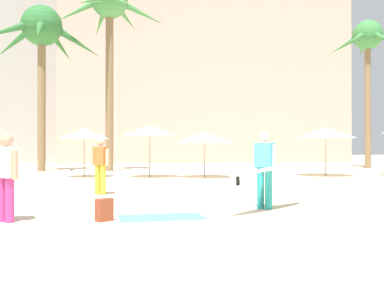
# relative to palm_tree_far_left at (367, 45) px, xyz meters

# --- Properties ---
(ground) EXTENTS (120.00, 120.00, 0.00)m
(ground) POSITION_rel_palm_tree_far_left_xyz_m (-13.92, -18.90, -7.90)
(ground) COLOR beige
(hotel_pink) EXTENTS (24.86, 10.98, 18.62)m
(hotel_pink) POSITION_rel_palm_tree_far_left_xyz_m (-8.57, 14.93, 1.41)
(hotel_pink) COLOR #DB9989
(hotel_pink) RESTS_ON ground
(palm_tree_far_left) EXTENTS (4.73, 4.88, 9.47)m
(palm_tree_far_left) POSITION_rel_palm_tree_far_left_xyz_m (0.00, 0.00, 0.00)
(palm_tree_far_left) COLOR brown
(palm_tree_far_left) RESTS_ON ground
(palm_tree_center) EXTENTS (6.42, 6.74, 9.30)m
(palm_tree_center) POSITION_rel_palm_tree_far_left_xyz_m (-19.94, -0.88, -0.27)
(palm_tree_center) COLOR brown
(palm_tree_center) RESTS_ON ground
(palm_tree_right) EXTENTS (6.44, 6.29, 10.76)m
(palm_tree_right) POSITION_rel_palm_tree_far_left_xyz_m (-16.17, -0.88, 1.02)
(palm_tree_right) COLOR brown
(palm_tree_right) RESTS_ON ground
(cafe_umbrella_1) EXTENTS (2.60, 2.60, 2.10)m
(cafe_umbrella_1) POSITION_rel_palm_tree_far_left_xyz_m (-11.62, -6.78, -6.07)
(cafe_umbrella_1) COLOR gray
(cafe_umbrella_1) RESTS_ON ground
(cafe_umbrella_3) EXTENTS (2.74, 2.74, 2.30)m
(cafe_umbrella_3) POSITION_rel_palm_tree_far_left_xyz_m (-5.81, -6.55, -5.86)
(cafe_umbrella_3) COLOR gray
(cafe_umbrella_3) RESTS_ON ground
(cafe_umbrella_5) EXTENTS (2.42, 2.42, 2.35)m
(cafe_umbrella_5) POSITION_rel_palm_tree_far_left_xyz_m (-14.05, -6.34, -5.79)
(cafe_umbrella_5) COLOR gray
(cafe_umbrella_5) RESTS_ON ground
(cafe_umbrella_6) EXTENTS (2.22, 2.22, 2.23)m
(cafe_umbrella_6) POSITION_rel_palm_tree_far_left_xyz_m (-16.99, -5.88, -5.92)
(cafe_umbrella_6) COLOR gray
(cafe_umbrella_6) RESTS_ON ground
(beach_towel) EXTENTS (1.73, 1.02, 0.01)m
(beach_towel) POSITION_rel_palm_tree_far_left_xyz_m (-14.13, -17.38, -7.89)
(beach_towel) COLOR #4CC6D6
(beach_towel) RESTS_ON ground
(backpack) EXTENTS (0.35, 0.35, 0.42)m
(backpack) POSITION_rel_palm_tree_far_left_xyz_m (-15.22, -17.63, -7.70)
(backpack) COLOR brown
(backpack) RESTS_ON ground
(person_near_right) EXTENTS (2.34, 2.01, 1.74)m
(person_near_right) POSITION_rel_palm_tree_far_left_xyz_m (-11.80, -16.63, -6.96)
(person_near_right) COLOR teal
(person_near_right) RESTS_ON ground
(person_far_left) EXTENTS (0.54, 0.44, 1.64)m
(person_far_left) POSITION_rel_palm_tree_far_left_xyz_m (-15.66, -13.14, -7.00)
(person_far_left) COLOR gold
(person_far_left) RESTS_ON ground
(person_mid_left) EXTENTS (0.53, 0.46, 1.63)m
(person_mid_left) POSITION_rel_palm_tree_far_left_xyz_m (-16.99, -17.52, -7.01)
(person_mid_left) COLOR #B7337F
(person_mid_left) RESTS_ON ground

